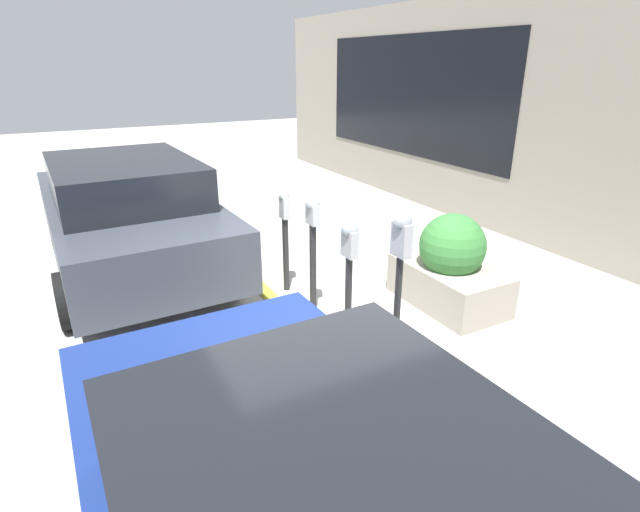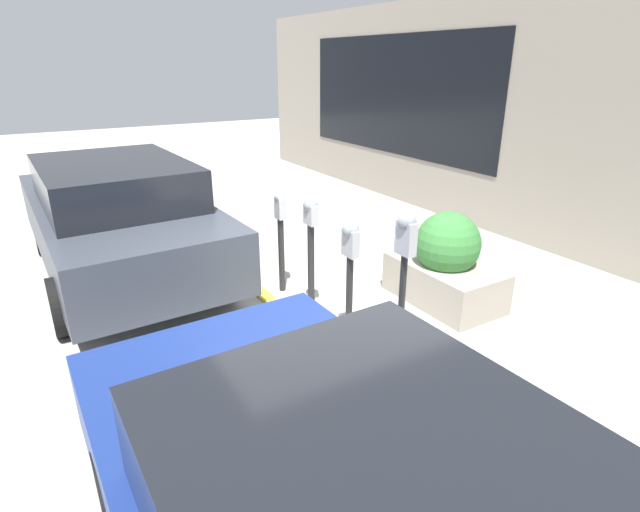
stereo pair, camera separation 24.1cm
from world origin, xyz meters
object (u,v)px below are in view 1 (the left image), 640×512
object	(u,v)px
parked_car_middle	(128,213)
parking_meter_nearest	(400,263)
parking_meter_second	(349,259)
planter_box	(450,268)
parking_meter_middle	(313,237)
parking_meter_fourth	(285,230)

from	to	relation	value
parked_car_middle	parking_meter_nearest	bearing A→B (deg)	-158.73
parking_meter_second	planter_box	xyz separation A→B (m)	(0.20, -1.55, -0.47)
parking_meter_nearest	parked_car_middle	xyz separation A→B (m)	(3.91, 1.67, -0.35)
parking_meter_nearest	parked_car_middle	world-z (taller)	parking_meter_nearest
parking_meter_middle	parked_car_middle	size ratio (longest dim) A/B	0.30
parking_meter_second	parking_meter_fourth	bearing A→B (deg)	0.74
parking_meter_nearest	parking_meter_second	xyz separation A→B (m)	(0.77, 0.03, -0.23)
parking_meter_nearest	parking_meter_middle	size ratio (longest dim) A/B	1.15
parking_meter_second	parking_meter_nearest	bearing A→B (deg)	-177.65
parking_meter_second	parking_meter_middle	xyz separation A→B (m)	(0.75, 0.02, -0.00)
parking_meter_middle	parked_car_middle	distance (m)	2.89
parking_meter_middle	parking_meter_fourth	size ratio (longest dim) A/B	1.08
parking_meter_nearest	parking_meter_fourth	xyz separation A→B (m)	(2.27, 0.05, -0.37)
parking_meter_nearest	parking_meter_middle	bearing A→B (deg)	1.77
parking_meter_middle	parked_car_middle	bearing A→B (deg)	34.26
parking_meter_second	parked_car_middle	bearing A→B (deg)	27.59
planter_box	parked_car_middle	bearing A→B (deg)	47.28
parking_meter_fourth	parking_meter_second	bearing A→B (deg)	-179.26
parking_meter_second	parking_meter_fourth	xyz separation A→B (m)	(1.50, 0.02, -0.14)
parking_meter_second	parking_meter_fourth	world-z (taller)	parking_meter_second
parking_meter_fourth	parked_car_middle	size ratio (longest dim) A/B	0.27
parking_meter_fourth	planter_box	distance (m)	2.06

